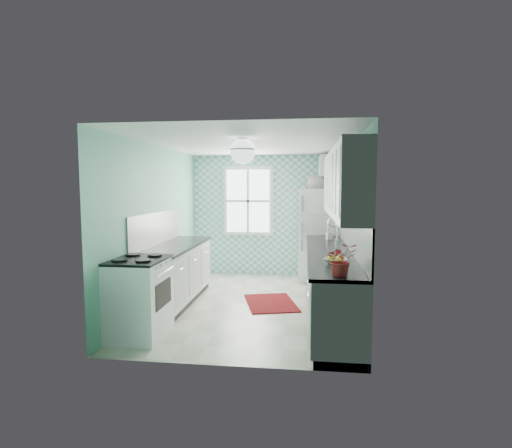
# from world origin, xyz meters

# --- Properties ---
(floor) EXTENTS (3.00, 4.40, 0.02)m
(floor) POSITION_xyz_m (0.00, 0.00, -0.01)
(floor) COLOR beige
(floor) RESTS_ON ground
(ceiling) EXTENTS (3.00, 4.40, 0.02)m
(ceiling) POSITION_xyz_m (0.00, 0.00, 2.51)
(ceiling) COLOR white
(ceiling) RESTS_ON wall_back
(wall_back) EXTENTS (3.00, 0.02, 2.50)m
(wall_back) POSITION_xyz_m (0.00, 2.21, 1.25)
(wall_back) COLOR #66B295
(wall_back) RESTS_ON floor
(wall_front) EXTENTS (3.00, 0.02, 2.50)m
(wall_front) POSITION_xyz_m (0.00, -2.21, 1.25)
(wall_front) COLOR #66B295
(wall_front) RESTS_ON floor
(wall_left) EXTENTS (0.02, 4.40, 2.50)m
(wall_left) POSITION_xyz_m (-1.51, 0.00, 1.25)
(wall_left) COLOR #66B295
(wall_left) RESTS_ON floor
(wall_right) EXTENTS (0.02, 4.40, 2.50)m
(wall_right) POSITION_xyz_m (1.51, 0.00, 1.25)
(wall_right) COLOR #66B295
(wall_right) RESTS_ON floor
(accent_wall) EXTENTS (3.00, 0.01, 2.50)m
(accent_wall) POSITION_xyz_m (0.00, 2.19, 1.25)
(accent_wall) COLOR #5BBAB7
(accent_wall) RESTS_ON wall_back
(window) EXTENTS (1.04, 0.05, 1.44)m
(window) POSITION_xyz_m (-0.35, 2.16, 1.55)
(window) COLOR white
(window) RESTS_ON wall_back
(backsplash_right) EXTENTS (0.02, 3.60, 0.51)m
(backsplash_right) POSITION_xyz_m (1.49, -0.40, 1.20)
(backsplash_right) COLOR white
(backsplash_right) RESTS_ON wall_right
(backsplash_left) EXTENTS (0.02, 2.15, 0.51)m
(backsplash_left) POSITION_xyz_m (-1.49, -0.07, 1.20)
(backsplash_left) COLOR white
(backsplash_left) RESTS_ON wall_left
(upper_cabinets_right) EXTENTS (0.33, 3.20, 0.90)m
(upper_cabinets_right) POSITION_xyz_m (1.33, -0.60, 1.90)
(upper_cabinets_right) COLOR silver
(upper_cabinets_right) RESTS_ON wall_right
(upper_cabinet_fridge) EXTENTS (0.40, 0.74, 0.40)m
(upper_cabinet_fridge) POSITION_xyz_m (1.30, 1.83, 2.25)
(upper_cabinet_fridge) COLOR silver
(upper_cabinet_fridge) RESTS_ON wall_right
(ceiling_light) EXTENTS (0.34, 0.34, 0.35)m
(ceiling_light) POSITION_xyz_m (0.00, -0.80, 2.32)
(ceiling_light) COLOR silver
(ceiling_light) RESTS_ON ceiling
(base_cabinets_right) EXTENTS (0.60, 3.60, 0.90)m
(base_cabinets_right) POSITION_xyz_m (1.20, -0.40, 0.45)
(base_cabinets_right) COLOR white
(base_cabinets_right) RESTS_ON floor
(countertop_right) EXTENTS (0.63, 3.60, 0.04)m
(countertop_right) POSITION_xyz_m (1.19, -0.40, 0.92)
(countertop_right) COLOR black
(countertop_right) RESTS_ON base_cabinets_right
(base_cabinets_left) EXTENTS (0.60, 2.15, 0.90)m
(base_cabinets_left) POSITION_xyz_m (-1.20, -0.07, 0.45)
(base_cabinets_left) COLOR white
(base_cabinets_left) RESTS_ON floor
(countertop_left) EXTENTS (0.63, 2.15, 0.04)m
(countertop_left) POSITION_xyz_m (-1.19, -0.07, 0.92)
(countertop_left) COLOR black
(countertop_left) RESTS_ON base_cabinets_left
(fridge) EXTENTS (0.79, 0.78, 1.81)m
(fridge) POSITION_xyz_m (1.11, 1.82, 0.91)
(fridge) COLOR white
(fridge) RESTS_ON floor
(stove) EXTENTS (0.64, 0.79, 0.96)m
(stove) POSITION_xyz_m (-1.20, -1.49, 0.50)
(stove) COLOR silver
(stove) RESTS_ON floor
(sink) EXTENTS (0.44, 0.37, 0.53)m
(sink) POSITION_xyz_m (1.20, 0.51, 0.93)
(sink) COLOR silver
(sink) RESTS_ON countertop_right
(rug) EXTENTS (0.98, 1.21, 0.02)m
(rug) POSITION_xyz_m (0.31, 0.07, 0.01)
(rug) COLOR maroon
(rug) RESTS_ON floor
(dish_towel) EXTENTS (0.07, 0.26, 0.39)m
(dish_towel) POSITION_xyz_m (0.89, 0.61, 0.48)
(dish_towel) COLOR #70BAB4
(dish_towel) RESTS_ON base_cabinets_right
(fruit_bowl) EXTENTS (0.35, 0.35, 0.07)m
(fruit_bowl) POSITION_xyz_m (1.20, -1.38, 0.97)
(fruit_bowl) COLOR white
(fruit_bowl) RESTS_ON countertop_right
(potted_plant) EXTENTS (0.37, 0.34, 0.35)m
(potted_plant) POSITION_xyz_m (1.20, -2.04, 1.11)
(potted_plant) COLOR #BC0D0F
(potted_plant) RESTS_ON countertop_right
(soap_bottle) EXTENTS (0.11, 0.11, 0.18)m
(soap_bottle) POSITION_xyz_m (1.25, 0.81, 1.03)
(soap_bottle) COLOR #A4AFB8
(soap_bottle) RESTS_ON countertop_right
(microwave) EXTENTS (0.47, 0.32, 0.26)m
(microwave) POSITION_xyz_m (1.11, 1.82, 1.94)
(microwave) COLOR white
(microwave) RESTS_ON fridge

